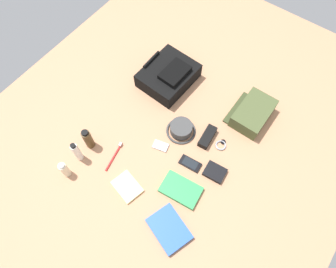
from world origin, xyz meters
name	(u,v)px	position (x,y,z in m)	size (l,w,h in m)	color
ground_plane	(168,138)	(0.00, 0.00, -0.01)	(2.64, 2.02, 0.02)	tan
backpack	(169,75)	(0.32, 0.23, 0.06)	(0.34, 0.29, 0.13)	black
toiletry_pouch	(253,113)	(0.40, -0.32, 0.04)	(0.26, 0.21, 0.09)	#47512D
bucket_hat	(181,129)	(0.07, -0.04, 0.03)	(0.17, 0.17, 0.06)	#404040
lotion_bottle	(65,170)	(-0.49, 0.31, 0.06)	(0.04, 0.04, 0.12)	beige
toothpaste_tube	(77,152)	(-0.39, 0.32, 0.08)	(0.04, 0.04, 0.16)	white
cologne_bottle	(88,139)	(-0.29, 0.32, 0.07)	(0.05, 0.05, 0.16)	#473319
paperback_novel	(169,229)	(-0.41, -0.30, 0.01)	(0.21, 0.24, 0.03)	blue
travel_guidebook	(181,190)	(-0.21, -0.24, 0.01)	(0.15, 0.22, 0.02)	#2D934C
cell_phone	(190,164)	(-0.06, -0.19, 0.01)	(0.07, 0.12, 0.01)	black
media_player	(160,146)	(-0.07, 0.00, 0.01)	(0.07, 0.09, 0.01)	#B7B7BC
wristwatch	(221,145)	(0.14, -0.27, 0.01)	(0.07, 0.06, 0.01)	#99999E
toothbrush	(115,155)	(-0.26, 0.17, 0.01)	(0.18, 0.05, 0.02)	red
wallet	(215,172)	(-0.02, -0.33, 0.01)	(0.09, 0.11, 0.02)	black
notepad	(127,187)	(-0.36, 0.00, 0.01)	(0.11, 0.15, 0.02)	beige
sunglasses_case	(207,137)	(0.13, -0.18, 0.02)	(0.14, 0.06, 0.04)	black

